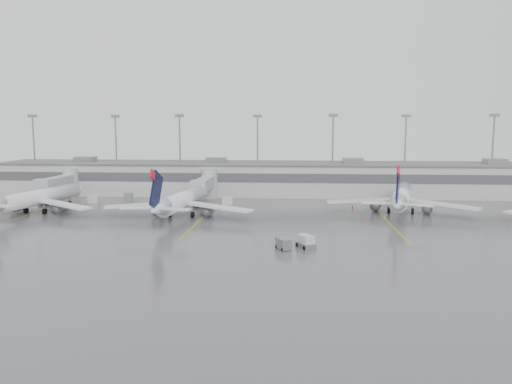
# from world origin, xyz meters

# --- Properties ---
(ground) EXTENTS (260.00, 260.00, 0.00)m
(ground) POSITION_xyz_m (0.00, 0.00, 0.00)
(ground) COLOR #505052
(ground) RESTS_ON ground
(terminal) EXTENTS (152.00, 17.00, 9.45)m
(terminal) POSITION_xyz_m (-0.01, 57.98, 4.17)
(terminal) COLOR #A8A8A3
(terminal) RESTS_ON ground
(light_masts) EXTENTS (142.40, 8.00, 20.60)m
(light_masts) POSITION_xyz_m (0.00, 63.75, 12.03)
(light_masts) COLOR gray
(light_masts) RESTS_ON ground
(jet_bridge_left) EXTENTS (4.00, 17.20, 7.00)m
(jet_bridge_left) POSITION_xyz_m (-55.50, 45.72, 3.87)
(jet_bridge_left) COLOR #A1A4A6
(jet_bridge_left) RESTS_ON ground
(jet_bridge_right) EXTENTS (4.00, 17.20, 7.00)m
(jet_bridge_right) POSITION_xyz_m (-20.50, 45.72, 3.87)
(jet_bridge_right) COLOR #A1A4A6
(jet_bridge_right) RESTS_ON ground
(stand_markings) EXTENTS (105.25, 40.00, 0.01)m
(stand_markings) POSITION_xyz_m (-0.00, 24.00, 0.01)
(stand_markings) COLOR #E2A20D
(stand_markings) RESTS_ON ground
(jet_far_left) EXTENTS (27.87, 31.50, 10.26)m
(jet_far_left) POSITION_xyz_m (-51.65, 25.66, 3.19)
(jet_far_left) COLOR white
(jet_far_left) RESTS_ON ground
(jet_mid_left) EXTENTS (29.20, 32.86, 10.63)m
(jet_mid_left) POSITION_xyz_m (-21.49, 23.93, 3.30)
(jet_mid_left) COLOR white
(jet_mid_left) RESTS_ON ground
(jet_mid_right) EXTENTS (28.81, 32.72, 10.80)m
(jet_mid_right) POSITION_xyz_m (21.77, 31.45, 3.36)
(jet_mid_right) COLOR white
(jet_mid_right) RESTS_ON ground
(baggage_tug) EXTENTS (3.00, 3.43, 1.89)m
(baggage_tug) POSITION_xyz_m (1.90, 0.74, 0.73)
(baggage_tug) COLOR silver
(baggage_tug) RESTS_ON ground
(baggage_cart) EXTENTS (2.45, 2.85, 1.59)m
(baggage_cart) POSITION_xyz_m (-1.30, -0.46, 0.83)
(baggage_cart) COLOR slate
(baggage_cart) RESTS_ON ground
(gse_uld_a) EXTENTS (2.38, 1.61, 1.66)m
(gse_uld_a) POSITION_xyz_m (-45.81, 40.23, 0.83)
(gse_uld_a) COLOR silver
(gse_uld_a) RESTS_ON ground
(gse_uld_b) EXTENTS (2.66, 2.08, 1.67)m
(gse_uld_b) POSITION_xyz_m (-14.90, 40.00, 0.84)
(gse_uld_b) COLOR silver
(gse_uld_b) RESTS_ON ground
(gse_uld_c) EXTENTS (2.30, 1.66, 1.53)m
(gse_uld_c) POSITION_xyz_m (24.40, 42.80, 0.77)
(gse_uld_c) COLOR silver
(gse_uld_c) RESTS_ON ground
(gse_loader) EXTENTS (2.69, 3.53, 1.96)m
(gse_loader) POSITION_xyz_m (-38.12, 41.79, 0.98)
(gse_loader) COLOR slate
(gse_loader) RESTS_ON ground
(cone_a) EXTENTS (0.44, 0.44, 0.70)m
(cone_a) POSITION_xyz_m (-53.77, 41.78, 0.35)
(cone_a) COLOR #E63504
(cone_a) RESTS_ON ground
(cone_b) EXTENTS (0.38, 0.38, 0.61)m
(cone_b) POSITION_xyz_m (-19.76, 36.13, 0.31)
(cone_b) COLOR #E63504
(cone_b) RESTS_ON ground
(cone_c) EXTENTS (0.45, 0.45, 0.71)m
(cone_c) POSITION_xyz_m (12.69, 36.67, 0.35)
(cone_c) COLOR #E63504
(cone_c) RESTS_ON ground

